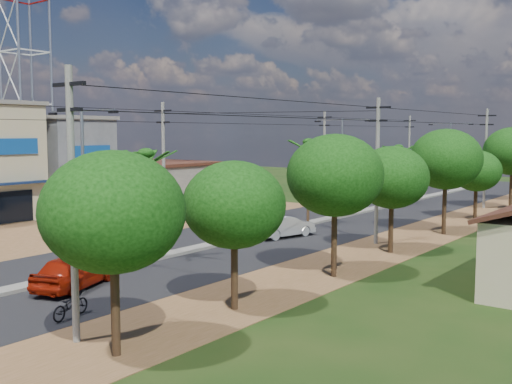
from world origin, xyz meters
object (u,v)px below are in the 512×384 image
Objects in this scene: car_red_near at (74,272)px; car_silver_mid at (284,227)px; car_parked_dark at (143,221)px; moto_rider_east at (70,306)px; car_white_far at (338,205)px.

car_red_near is 16.29m from car_silver_mid.
car_parked_dark is at bearing 37.20° from car_silver_mid.
car_silver_mid is at bearing -110.62° from car_red_near.
car_red_near is 2.51× the size of moto_rider_east.
car_red_near is at bearing -147.61° from car_parked_dark.
car_white_far is at bearing -104.38° from car_red_near.
car_silver_mid is 10.01m from car_parked_dark.
car_silver_mid reaches higher than moto_rider_east.
moto_rider_east is at bearing 121.59° from car_red_near.
car_parked_dark is 2.39× the size of moto_rider_east.
car_parked_dark reaches higher than car_silver_mid.
car_red_near is at bearing 103.94° from car_silver_mid.
car_white_far is at bearing -62.12° from car_silver_mid.
moto_rider_east is (3.50, -18.99, -0.25)m from car_silver_mid.
car_parked_dark is (-9.20, -3.96, 0.02)m from car_silver_mid.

